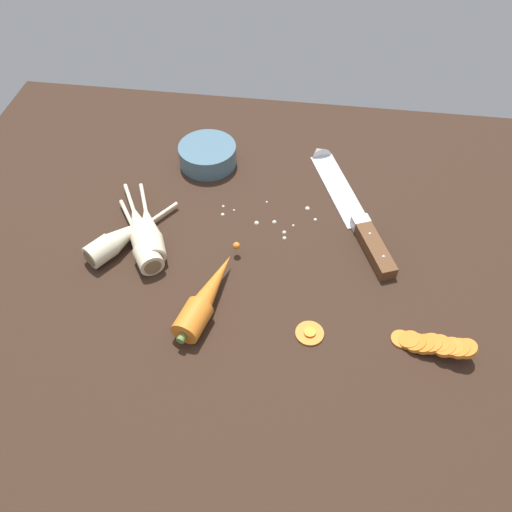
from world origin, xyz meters
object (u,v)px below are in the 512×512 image
Objects in this scene: parsnip_mid_right at (141,243)px; carrot_slice_stack at (434,345)px; parsnip_mid_left at (140,230)px; parsnip_back at (149,231)px; prep_bowl at (208,154)px; carrot_slice_stray_near at (310,333)px; chefs_knife at (348,202)px; parsnip_front at (119,239)px; whole_carrot at (206,297)px.

parsnip_mid_right reaches higher than carrot_slice_stack.
parsnip_mid_left is at bearing 109.86° from parsnip_mid_right.
parsnip_back is (1.63, -0.10, -0.00)cm from parsnip_mid_left.
parsnip_back and prep_bowl have the same top height.
parsnip_mid_right is 3.83× the size of carrot_slice_stray_near.
parsnip_mid_right is 31.22cm from carrot_slice_stray_near.
chefs_knife is 2.08× the size of parsnip_mid_right.
parsnip_mid_left is 4.27× the size of carrot_slice_stray_near.
parsnip_mid_left is 49.66cm from carrot_slice_stack.
parsnip_front and parsnip_mid_left have the same top height.
parsnip_back is at bearing 27.82° from parsnip_front.
parsnip_mid_left is 3.07cm from parsnip_mid_right.
parsnip_mid_left is at bearing 138.44° from whole_carrot.
parsnip_front is 1.51× the size of prep_bowl.
prep_bowl is at bearing 70.60° from parsnip_mid_left.
parsnip_back is (-32.85, -12.90, 1.33)cm from chefs_knife.
whole_carrot reaches higher than parsnip_back.
chefs_knife is 35.31cm from parsnip_back.
parsnip_front is at bearing 165.24° from carrot_slice_stack.
parsnip_mid_right is 0.87× the size of parsnip_back.
chefs_knife is 1.70× the size of whole_carrot.
chefs_knife is at bearing 22.24° from parsnip_front.
chefs_knife is at bearing -16.72° from prep_bowl.
chefs_knife is 32.50cm from whole_carrot.
prep_bowl is (5.75, 21.04, 0.17)cm from parsnip_back.
parsnip_mid_right is at bearing -6.56° from parsnip_front.
carrot_slice_stack is (47.14, -15.61, -0.52)cm from parsnip_mid_left.
parsnip_back is at bearing 161.18° from carrot_slice_stack.
parsnip_back is at bearing 78.19° from parsnip_mid_right.
whole_carrot is at bearing -129.63° from chefs_knife.
whole_carrot reaches higher than prep_bowl.
chefs_knife is at bearing 80.24° from carrot_slice_stray_near.
chefs_knife is 40.31cm from parsnip_front.
chefs_knife is 3.03× the size of prep_bowl.
carrot_slice_stray_near is at bearing -28.54° from parsnip_back.
parsnip_back reaches higher than carrot_slice_stack.
carrot_slice_stack reaches higher than carrot_slice_stray_near.
carrot_slice_stack is at bearing -42.59° from prep_bowl.
prep_bowl is (6.33, 23.83, 0.17)cm from parsnip_mid_right.
parsnip_mid_left is at bearing 176.54° from parsnip_back.
chefs_knife is 31.12cm from carrot_slice_stack.
chefs_knife is 1.80× the size of parsnip_back.
carrot_slice_stray_near is at bearing -23.51° from parsnip_mid_right.
parsnip_mid_right reaches higher than chefs_knife.
parsnip_mid_right is at bearing -101.81° from parsnip_back.
carrot_slice_stray_near is (28.01, -15.23, -1.62)cm from parsnip_back.
carrot_slice_stray_near is at bearing -99.76° from chefs_knife.
prep_bowl reaches higher than carrot_slice_stack.
whole_carrot is 19.24cm from parsnip_front.
whole_carrot is 4.68× the size of carrot_slice_stray_near.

